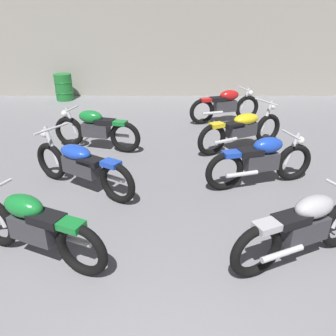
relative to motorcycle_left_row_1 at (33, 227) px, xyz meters
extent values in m
cube|color=#9E998E|center=(1.57, 8.61, 1.34)|extent=(12.98, 0.24, 3.60)
torus|color=black|center=(0.60, -0.27, -0.12)|extent=(0.66, 0.37, 0.67)
cube|color=#38383D|center=(0.01, -0.01, -0.02)|extent=(0.62, 0.45, 0.28)
ellipsoid|color=#197F33|center=(-0.08, 0.03, 0.26)|extent=(0.59, 0.47, 0.26)
cube|color=black|center=(0.21, -0.09, 0.18)|extent=(0.46, 0.38, 0.10)
cube|color=#197F33|center=(0.51, -0.23, 0.18)|extent=(0.34, 0.30, 0.08)
cylinder|color=silver|center=(0.43, -0.05, -0.14)|extent=(0.53, 0.29, 0.07)
torus|color=black|center=(-0.48, 2.12, -0.12)|extent=(0.62, 0.45, 0.67)
torus|color=black|center=(0.78, 1.31, -0.12)|extent=(0.62, 0.45, 0.67)
cylinder|color=silver|center=(-0.41, 2.08, 0.19)|extent=(0.27, 0.21, 0.66)
cube|color=#38383D|center=(0.15, 1.71, -0.02)|extent=(0.69, 0.56, 0.28)
ellipsoid|color=blue|center=(0.07, 1.77, 0.20)|extent=(0.68, 0.59, 0.22)
cube|color=black|center=(0.33, 1.60, 0.12)|extent=(0.47, 0.42, 0.10)
cube|color=blue|center=(0.70, 1.36, 0.18)|extent=(0.34, 0.32, 0.08)
cylinder|color=silver|center=(-0.36, 2.04, 0.50)|extent=(0.40, 0.59, 0.04)
sphere|color=white|center=(-0.53, 2.15, 0.38)|extent=(0.14, 0.14, 0.14)
cylinder|color=silver|center=(0.64, 1.55, -0.14)|extent=(0.50, 0.36, 0.07)
torus|color=black|center=(-0.59, 3.69, -0.12)|extent=(0.67, 0.29, 0.67)
torus|color=black|center=(0.67, 3.34, -0.12)|extent=(0.67, 0.29, 0.67)
cylinder|color=silver|center=(-0.51, 3.67, 0.14)|extent=(0.25, 0.13, 0.56)
cube|color=#38383D|center=(0.04, 3.51, -0.02)|extent=(0.62, 0.39, 0.28)
ellipsoid|color=#197F33|center=(-0.06, 3.54, 0.26)|extent=(0.58, 0.41, 0.26)
cube|color=black|center=(0.25, 3.45, 0.18)|extent=(0.45, 0.34, 0.10)
cube|color=#197F33|center=(0.57, 3.37, 0.18)|extent=(0.32, 0.27, 0.08)
cylinder|color=silver|center=(-0.45, 3.65, 0.40)|extent=(0.16, 0.47, 0.04)
sphere|color=white|center=(-0.64, 3.71, 0.28)|extent=(0.14, 0.14, 0.14)
cylinder|color=silver|center=(0.46, 3.53, -0.14)|extent=(0.55, 0.22, 0.07)
torus|color=black|center=(2.52, -0.29, -0.12)|extent=(0.66, 0.37, 0.67)
cube|color=#38383D|center=(3.11, -0.02, -0.02)|extent=(0.62, 0.45, 0.28)
ellipsoid|color=#B7B7BC|center=(3.21, 0.02, 0.26)|extent=(0.59, 0.47, 0.26)
cube|color=black|center=(2.91, -0.11, 0.18)|extent=(0.46, 0.38, 0.10)
cube|color=#B7B7BC|center=(2.61, -0.25, 0.18)|extent=(0.34, 0.30, 0.08)
cylinder|color=silver|center=(2.80, -0.30, -0.14)|extent=(0.53, 0.29, 0.07)
torus|color=black|center=(3.73, 2.07, -0.12)|extent=(0.67, 0.29, 0.67)
torus|color=black|center=(2.48, 1.71, -0.12)|extent=(0.67, 0.29, 0.67)
cylinder|color=silver|center=(3.65, 2.05, 0.14)|extent=(0.25, 0.13, 0.56)
cube|color=#38383D|center=(3.10, 1.89, -0.02)|extent=(0.62, 0.39, 0.28)
ellipsoid|color=blue|center=(3.20, 1.92, 0.26)|extent=(0.58, 0.41, 0.26)
cube|color=black|center=(2.89, 1.83, 0.18)|extent=(0.45, 0.34, 0.10)
cube|color=blue|center=(2.57, 1.74, 0.18)|extent=(0.32, 0.27, 0.08)
cylinder|color=silver|center=(3.59, 2.03, 0.40)|extent=(0.17, 0.47, 0.04)
sphere|color=white|center=(3.79, 2.09, 0.28)|extent=(0.14, 0.14, 0.14)
cylinder|color=silver|center=(2.75, 1.65, -0.14)|extent=(0.55, 0.22, 0.07)
torus|color=black|center=(3.77, 3.88, -0.12)|extent=(0.64, 0.41, 0.67)
torus|color=black|center=(2.44, 3.18, -0.12)|extent=(0.64, 0.41, 0.67)
cylinder|color=silver|center=(3.70, 3.84, 0.19)|extent=(0.27, 0.19, 0.66)
cube|color=#38383D|center=(3.11, 3.53, -0.02)|extent=(0.70, 0.52, 0.28)
ellipsoid|color=yellow|center=(3.19, 3.58, 0.20)|extent=(0.68, 0.56, 0.22)
cube|color=black|center=(2.91, 3.43, 0.12)|extent=(0.47, 0.40, 0.10)
cube|color=yellow|center=(2.53, 3.23, 0.18)|extent=(0.34, 0.31, 0.08)
cylinder|color=silver|center=(3.65, 3.82, 0.50)|extent=(0.35, 0.62, 0.04)
sphere|color=white|center=(3.82, 3.91, 0.38)|extent=(0.14, 0.14, 0.14)
cylinder|color=silver|center=(2.73, 3.18, -0.14)|extent=(0.52, 0.32, 0.07)
torus|color=black|center=(3.68, 5.64, -0.12)|extent=(0.67, 0.29, 0.67)
torus|color=black|center=(2.43, 5.27, -0.12)|extent=(0.67, 0.29, 0.67)
cylinder|color=silver|center=(3.61, 5.61, 0.14)|extent=(0.25, 0.13, 0.56)
cube|color=#38383D|center=(3.06, 5.45, -0.02)|extent=(0.62, 0.39, 0.28)
ellipsoid|color=red|center=(3.15, 5.48, 0.26)|extent=(0.58, 0.41, 0.26)
cube|color=black|center=(2.85, 5.39, 0.18)|extent=(0.45, 0.34, 0.10)
cube|color=red|center=(2.53, 5.30, 0.18)|extent=(0.32, 0.27, 0.08)
cylinder|color=silver|center=(3.55, 5.60, 0.40)|extent=(0.17, 0.47, 0.04)
sphere|color=white|center=(3.74, 5.65, 0.28)|extent=(0.14, 0.14, 0.14)
cylinder|color=silver|center=(2.71, 5.22, -0.14)|extent=(0.55, 0.22, 0.07)
cylinder|color=#1E722D|center=(-1.88, 7.90, -0.03)|extent=(0.56, 0.56, 0.85)
torus|color=#1E722D|center=(-1.88, 7.90, 0.14)|extent=(0.59, 0.59, 0.03)
torus|color=#1E722D|center=(-1.88, 7.90, -0.20)|extent=(0.59, 0.59, 0.03)
camera|label=1|loc=(1.55, -3.21, 2.26)|focal=35.84mm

